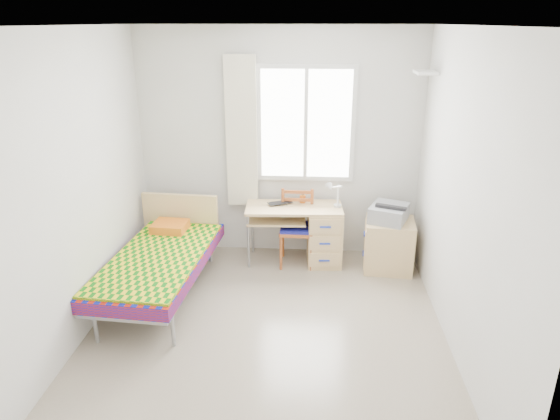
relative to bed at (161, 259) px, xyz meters
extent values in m
plane|color=#BCAD93|center=(1.12, -0.61, -0.39)|extent=(3.50, 3.50, 0.00)
plane|color=white|center=(1.12, -0.61, 2.21)|extent=(3.50, 3.50, 0.00)
plane|color=silver|center=(1.12, 1.14, 0.91)|extent=(3.20, 0.00, 3.20)
plane|color=silver|center=(-0.48, -0.61, 0.91)|extent=(0.00, 3.50, 3.50)
plane|color=silver|center=(2.72, -0.61, 0.91)|extent=(0.00, 3.50, 3.50)
cube|color=white|center=(1.42, 1.12, 1.16)|extent=(1.10, 0.04, 1.30)
cube|color=white|center=(1.42, 1.11, 1.16)|extent=(1.00, 0.02, 1.20)
cube|color=white|center=(1.42, 1.10, 1.16)|extent=(0.04, 0.02, 1.20)
cube|color=#F1E7C7|center=(0.70, 1.07, 1.06)|extent=(0.35, 0.05, 1.70)
cube|color=white|center=(2.61, 0.79, 1.76)|extent=(0.20, 0.32, 0.03)
cube|color=#96999E|center=(0.00, -0.07, -0.08)|extent=(0.95, 1.88, 0.05)
cube|color=#AF1B0B|center=(0.00, -0.07, 0.00)|extent=(1.00, 1.90, 0.13)
cube|color=yellow|center=(0.00, -0.09, 0.07)|extent=(0.97, 1.78, 0.03)
cube|color=#E0B075|center=(0.00, 0.81, 0.16)|extent=(0.88, 0.12, 0.50)
cube|color=orange|center=(-0.05, 0.54, 0.13)|extent=(0.39, 0.34, 0.09)
cylinder|color=#96999E|center=(-0.34, -0.88, -0.24)|extent=(0.04, 0.04, 0.29)
cylinder|color=#96999E|center=(0.34, 0.74, -0.24)|extent=(0.04, 0.04, 0.29)
cube|color=#E0B075|center=(1.30, 0.83, 0.27)|extent=(1.10, 0.55, 0.03)
cube|color=#DCB271|center=(1.66, 0.83, -0.06)|extent=(0.40, 0.49, 0.65)
cube|color=#DCB271|center=(1.11, 0.83, 0.14)|extent=(0.67, 0.49, 0.02)
cylinder|color=#96999E|center=(0.80, 0.63, -0.06)|extent=(0.03, 0.03, 0.65)
cylinder|color=#96999E|center=(0.80, 1.02, -0.06)|extent=(0.03, 0.03, 0.65)
cube|color=#92391C|center=(1.34, 0.76, 0.03)|extent=(0.38, 0.38, 0.04)
cube|color=navy|center=(1.34, 0.76, 0.06)|extent=(0.36, 0.36, 0.04)
cube|color=#92391C|center=(1.34, 0.93, 0.29)|extent=(0.33, 0.04, 0.37)
cylinder|color=#92391C|center=(1.17, 0.59, -0.18)|extent=(0.03, 0.03, 0.42)
cylinder|color=#92391C|center=(1.51, 0.93, 0.04)|extent=(0.04, 0.04, 0.85)
cube|color=#DCB271|center=(2.37, 0.71, -0.10)|extent=(0.56, 0.52, 0.57)
cube|color=#E0B075|center=(2.11, 0.71, 0.03)|extent=(0.05, 0.43, 0.21)
cube|color=#E0B075|center=(2.11, 0.71, -0.21)|extent=(0.05, 0.43, 0.21)
cube|color=gray|center=(2.35, 0.73, 0.27)|extent=(0.50, 0.53, 0.17)
cube|color=black|center=(2.35, 0.73, 0.36)|extent=(0.40, 0.43, 0.02)
imported|color=black|center=(1.16, 0.86, 0.30)|extent=(0.33, 0.29, 0.02)
cylinder|color=orange|center=(1.40, 0.97, 0.33)|extent=(0.08, 0.08, 0.08)
cylinder|color=white|center=(1.79, 0.85, 0.30)|extent=(0.09, 0.09, 0.03)
cylinder|color=white|center=(1.79, 0.85, 0.43)|extent=(0.02, 0.10, 0.23)
cylinder|color=white|center=(1.77, 0.77, 0.55)|extent=(0.11, 0.21, 0.10)
cone|color=white|center=(1.69, 0.67, 0.57)|extent=(0.12, 0.13, 0.11)
imported|color=gray|center=(1.11, 0.80, 0.20)|extent=(0.26, 0.27, 0.02)
camera|label=1|loc=(1.50, -4.43, 2.24)|focal=32.00mm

